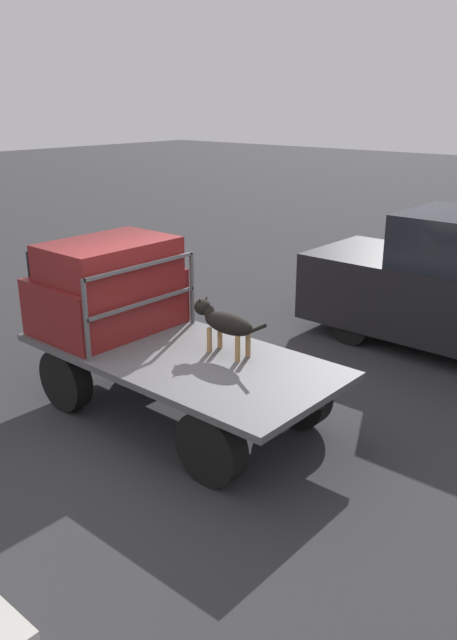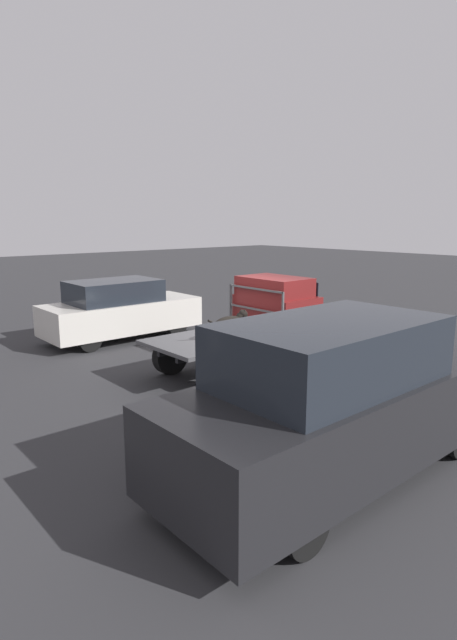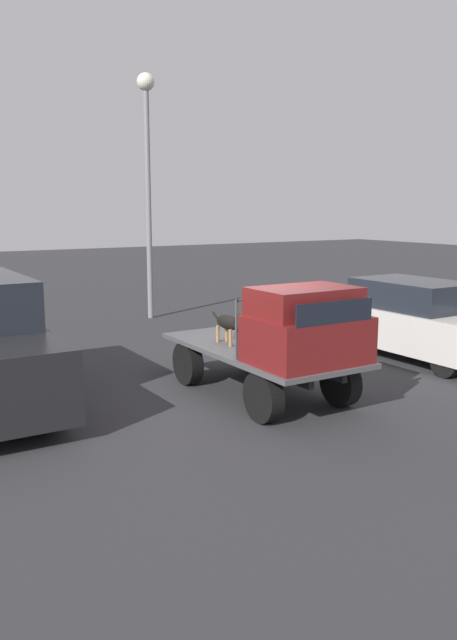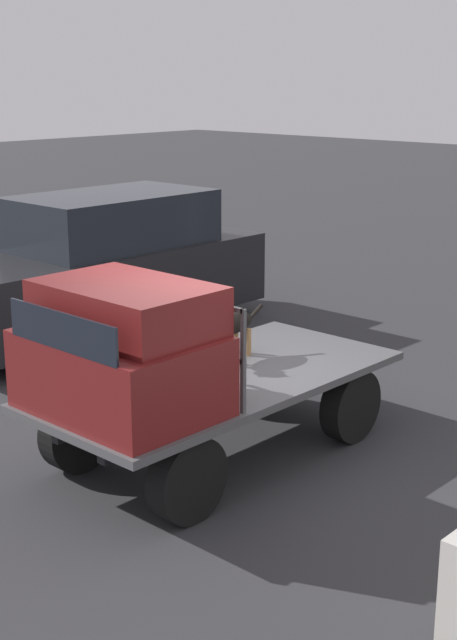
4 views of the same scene
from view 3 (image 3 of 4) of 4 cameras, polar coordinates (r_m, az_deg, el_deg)
name	(u,v)px [view 3 (image 3 of 4)]	position (r m, az deg, el deg)	size (l,w,h in m)	color
ground_plane	(260,394)	(11.03, 2.85, -6.78)	(80.00, 80.00, 0.00)	#2D2D30
flatbed_truck	(260,360)	(10.87, 2.88, -3.71)	(3.94, 1.86, 0.85)	black
truck_cab	(306,327)	(9.71, 7.14, -0.66)	(1.27, 1.74, 1.17)	maroon
truck_headboard	(281,316)	(10.22, 4.79, 0.39)	(0.04, 1.74, 0.97)	#4C4C4F
dog	(231,323)	(10.90, 0.21, -0.27)	(1.09, 0.25, 0.63)	#9E7547
parked_sedan	(417,320)	(14.02, 16.83, 0.00)	(4.34, 1.74, 1.68)	black
light_pole_near	(147,154)	(18.46, -7.44, 14.78)	(0.50, 0.50, 6.93)	gray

